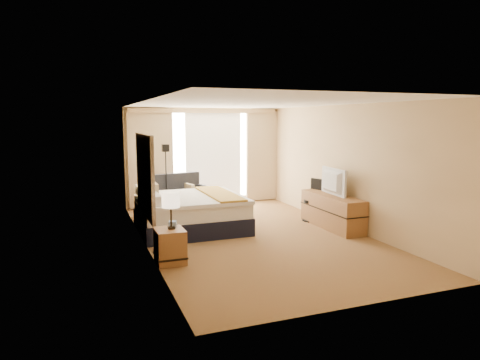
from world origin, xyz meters
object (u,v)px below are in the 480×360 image
object	(u,v)px
lamp_right	(147,181)
nightstand_left	(170,246)
desk_chair	(314,202)
media_dresser	(332,211)
nightstand_right	(147,214)
lamp_left	(171,200)
loveseat	(178,201)
floor_lamp	(166,165)
television	(329,182)
bed	(190,212)

from	to	relation	value
lamp_right	nightstand_left	bearing A→B (deg)	-90.67
desk_chair	media_dresser	bearing A→B (deg)	-107.79
nightstand_right	lamp_left	bearing A→B (deg)	-89.33
loveseat	lamp_right	bearing A→B (deg)	-141.34
nightstand_left	loveseat	xyz separation A→B (m)	(0.91, 3.55, 0.04)
floor_lamp	lamp_left	bearing A→B (deg)	-99.82
nightstand_left	floor_lamp	size ratio (longest dim) A/B	0.32
lamp_left	television	size ratio (longest dim) A/B	0.61
nightstand_right	lamp_right	xyz separation A→B (m)	(0.03, -0.07, 0.74)
nightstand_right	floor_lamp	distance (m)	1.64
nightstand_left	lamp_left	size ratio (longest dim) A/B	0.92
lamp_left	television	xyz separation A→B (m)	(3.62, 1.10, -0.03)
lamp_left	television	distance (m)	3.78
nightstand_right	desk_chair	size ratio (longest dim) A/B	0.58
bed	desk_chair	xyz separation A→B (m)	(2.86, -0.16, 0.05)
nightstand_left	desk_chair	bearing A→B (deg)	25.42
loveseat	lamp_left	size ratio (longest dim) A/B	2.81
nightstand_left	floor_lamp	world-z (taller)	floor_lamp
loveseat	lamp_right	distance (m)	1.59
lamp_left	bed	bearing A→B (deg)	67.61
media_dresser	lamp_right	distance (m)	3.98
nightstand_right	loveseat	size ratio (longest dim) A/B	0.33
nightstand_left	lamp_right	bearing A→B (deg)	89.33
desk_chair	television	xyz separation A→B (m)	(-0.02, -0.64, 0.56)
loveseat	desk_chair	bearing A→B (deg)	-46.14
floor_lamp	loveseat	bearing A→B (deg)	-28.12
television	lamp_left	bearing A→B (deg)	111.09
bed	lamp_left	distance (m)	2.14
bed	lamp_left	size ratio (longest dim) A/B	3.52
floor_lamp	lamp_left	xyz separation A→B (m)	(-0.64, -3.67, -0.18)
nightstand_left	bed	world-z (taller)	bed
television	bed	bearing A→B (deg)	78.59
nightstand_left	media_dresser	xyz separation A→B (m)	(3.70, 1.05, 0.07)
floor_lamp	nightstand_left	bearing A→B (deg)	-100.24
desk_chair	lamp_right	world-z (taller)	lamp_right
floor_lamp	television	size ratio (longest dim) A/B	1.72
desk_chair	lamp_right	xyz separation A→B (m)	(-3.64, 0.68, 0.59)
nightstand_left	desk_chair	distance (m)	4.06
nightstand_right	bed	world-z (taller)	bed
media_dresser	floor_lamp	bearing A→B (deg)	139.11
floor_lamp	desk_chair	xyz separation A→B (m)	(3.00, -1.94, -0.77)
media_dresser	television	distance (m)	0.64
loveseat	television	xyz separation A→B (m)	(2.74, -2.44, 0.67)
nightstand_right	lamp_right	distance (m)	0.74
floor_lamp	lamp_right	xyz separation A→B (m)	(-0.64, -1.25, -0.19)
bed	desk_chair	distance (m)	2.86
nightstand_left	lamp_left	xyz separation A→B (m)	(0.03, 0.01, 0.74)
nightstand_left	nightstand_right	bearing A→B (deg)	90.00
desk_chair	lamp_left	xyz separation A→B (m)	(-3.64, -1.74, 0.59)
media_dresser	loveseat	xyz separation A→B (m)	(-2.79, 2.50, -0.03)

